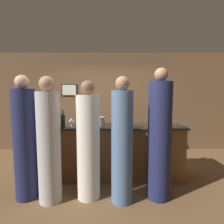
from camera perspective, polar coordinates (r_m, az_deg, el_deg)
The scene contains 19 objects.
ground_plane at distance 3.68m, azimuth -3.00°, elevation -20.48°, with size 14.00×14.00×0.00m, color brown.
back_wall at distance 5.12m, azimuth -2.15°, elevation 3.26°, with size 8.00×0.08×2.80m.
bar_counter at distance 3.48m, azimuth -3.04°, elevation -12.80°, with size 3.09×0.62×1.03m.
bartender at distance 4.17m, azimuth 3.68°, elevation -4.05°, with size 0.32×0.32×1.94m.
guest_0 at distance 2.64m, azimuth 3.32°, elevation -10.53°, with size 0.32×0.32×1.88m.
guest_1 at distance 3.04m, azimuth -26.50°, elevation -8.75°, with size 0.34×0.34×1.92m.
guest_2 at distance 2.78m, azimuth -7.73°, elevation -10.49°, with size 0.36×0.36×1.83m.
guest_3 at distance 2.81m, azimuth -19.87°, elevation -9.87°, with size 0.34×0.34×1.89m.
guest_4 at distance 2.81m, azimuth 15.21°, elevation -8.49°, with size 0.35×0.35×2.02m.
wine_bottle_0 at distance 3.64m, azimuth 14.14°, elevation -1.98°, with size 0.07×0.07×0.28m.
wine_bottle_1 at distance 3.25m, azimuth -15.71°, elevation -2.80°, with size 0.08×0.08×0.31m.
wine_bottle_2 at distance 3.67m, azimuth -25.21°, elevation -2.16°, with size 0.08×0.08×0.32m.
ice_bucket at distance 3.36m, azimuth -4.04°, elevation -2.99°, with size 0.20×0.20×0.16m.
wine_glass_0 at distance 3.27m, azimuth 20.12°, elevation -3.18°, with size 0.07×0.07×0.14m.
wine_glass_1 at distance 3.41m, azimuth -18.35°, elevation -2.19°, with size 0.08×0.08×0.18m.
wine_glass_2 at distance 3.27m, azimuth 5.78°, elevation -2.41°, with size 0.06×0.06×0.17m.
wine_glass_3 at distance 3.46m, azimuth -21.66°, elevation -2.41°, with size 0.07×0.07×0.16m.
wine_glass_4 at distance 3.36m, azimuth -13.18°, elevation -2.56°, with size 0.08×0.08×0.15m.
wine_glass_5 at distance 3.17m, azimuth -12.89°, elevation -2.72°, with size 0.08×0.08×0.17m.
Camera 1 is at (0.16, -3.29, 1.63)m, focal length 28.00 mm.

